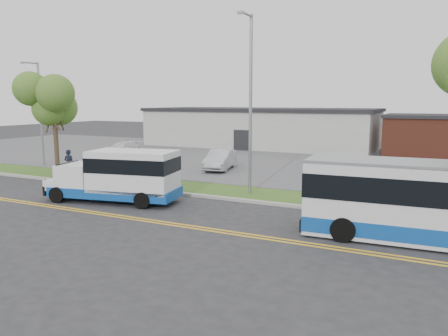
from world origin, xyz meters
The scene contains 17 objects.
ground centered at (0.00, 0.00, 0.00)m, with size 140.00×140.00×0.00m, color #28282B.
lane_line_north centered at (0.00, -3.85, 0.01)m, with size 70.00×0.12×0.01m, color gold.
lane_line_south centered at (0.00, -4.15, 0.01)m, with size 70.00×0.12×0.01m, color gold.
curb centered at (0.00, 1.10, 0.07)m, with size 80.00×0.30×0.15m, color #9E9B93.
verge centered at (0.00, 2.90, 0.05)m, with size 80.00×3.30×0.10m, color #2C551C.
parking_lot centered at (0.00, 17.00, 0.05)m, with size 80.00×25.00×0.10m, color #4C4C4F.
commercial_building centered at (-6.00, 27.00, 2.18)m, with size 25.40×10.40×4.35m.
brick_wing centered at (10.50, 26.00, 1.96)m, with size 6.30×7.30×3.90m.
tree_west centered at (-12.00, 3.20, 5.12)m, with size 4.40×4.40×6.91m.
streetlight_near centered at (3.00, 2.73, 5.23)m, with size 0.35×1.53×9.50m.
streetlight_far centered at (-16.00, 5.42, 4.48)m, with size 0.35×1.53×8.00m.
shuttle_bus centered at (-2.22, -1.67, 1.43)m, with size 7.23×3.48×2.67m.
pedestrian centered at (-9.51, 1.90, 1.05)m, with size 0.69×0.45×1.90m, color black.
parked_car_a centered at (-2.28, 9.61, 0.84)m, with size 1.57×4.51×1.49m, color #B5B9BC.
parked_car_b centered at (-14.31, 13.06, 0.73)m, with size 1.76×4.33×1.26m, color white.
grocery_bag_left centered at (-9.81, 1.65, 0.26)m, with size 0.32×0.32×0.32m, color white.
grocery_bag_right centered at (-9.21, 2.15, 0.26)m, with size 0.32×0.32×0.32m, color white.
Camera 1 is at (12.22, -18.97, 5.14)m, focal length 35.00 mm.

